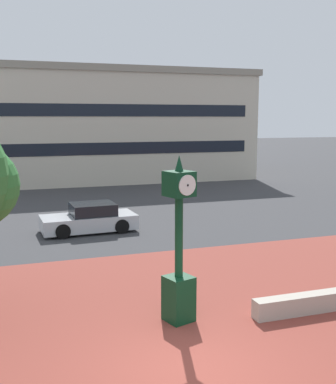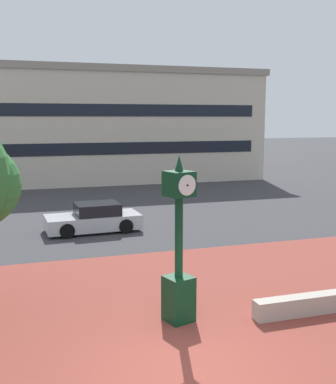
{
  "view_description": "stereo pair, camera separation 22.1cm",
  "coord_description": "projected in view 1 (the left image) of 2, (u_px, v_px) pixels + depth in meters",
  "views": [
    {
      "loc": [
        -3.28,
        -8.32,
        5.04
      ],
      "look_at": [
        0.33,
        2.41,
        3.27
      ],
      "focal_mm": 44.23,
      "sensor_mm": 36.0,
      "label": 1
    },
    {
      "loc": [
        -3.07,
        -8.39,
        5.04
      ],
      "look_at": [
        0.33,
        2.41,
        3.27
      ],
      "focal_mm": 44.23,
      "sensor_mm": 36.0,
      "label": 2
    }
  ],
  "objects": [
    {
      "name": "civic_building",
      "position": [
        98.0,
        125.0,
        41.46
      ],
      "size": [
        24.47,
        14.1,
        8.95
      ],
      "color": "beige",
      "rests_on": "ground"
    },
    {
      "name": "ground_plane",
      "position": [
        190.0,
        369.0,
        9.6
      ],
      "size": [
        200.0,
        200.0,
        0.0
      ],
      "primitive_type": "plane",
      "color": "#38383A"
    },
    {
      "name": "street_clock",
      "position": [
        179.0,
        256.0,
        11.66
      ],
      "size": [
        0.8,
        0.8,
        4.17
      ],
      "rotation": [
        0.0,
        0.0,
        0.31
      ],
      "color": "#0C381E",
      "rests_on": "ground"
    },
    {
      "name": "planter_wall",
      "position": [
        309.0,
        303.0,
        12.38
      ],
      "size": [
        3.2,
        0.41,
        0.5
      ],
      "primitive_type": "cube",
      "rotation": [
        0.0,
        0.0,
        0.0
      ],
      "color": "#ADA393",
      "rests_on": "ground"
    },
    {
      "name": "plaza_brick_paving",
      "position": [
        158.0,
        325.0,
        11.64
      ],
      "size": [
        44.0,
        12.34,
        0.01
      ],
      "primitive_type": "cube",
      "color": "brown",
      "rests_on": "ground"
    },
    {
      "name": "car_street_mid",
      "position": [
        90.0,
        219.0,
        21.18
      ],
      "size": [
        4.25,
        2.14,
        1.28
      ],
      "rotation": [
        0.0,
        0.0,
        1.63
      ],
      "color": "#B7BABF",
      "rests_on": "ground"
    }
  ]
}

